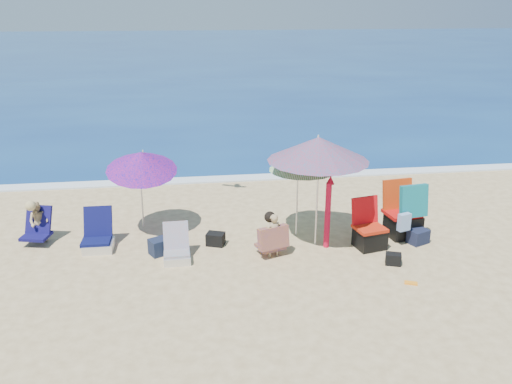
{
  "coord_description": "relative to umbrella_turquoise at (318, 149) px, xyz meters",
  "views": [
    {
      "loc": [
        -1.57,
        -8.29,
        4.49
      ],
      "look_at": [
        -0.3,
        1.0,
        1.1
      ],
      "focal_mm": 36.92,
      "sensor_mm": 36.0,
      "label": 1
    }
  ],
  "objects": [
    {
      "name": "umbrella_blue",
      "position": [
        -3.31,
        0.9,
        -0.37
      ],
      "size": [
        1.6,
        1.65,
        1.91
      ],
      "color": "silver",
      "rests_on": "ground"
    },
    {
      "name": "umbrella_striped",
      "position": [
        -0.17,
        0.52,
        -0.37
      ],
      "size": [
        1.75,
        1.75,
        1.78
      ],
      "color": "white",
      "rests_on": "ground"
    },
    {
      "name": "chair_rainbow",
      "position": [
        -2.69,
        -0.35,
        -1.75
      ],
      "size": [
        0.49,
        0.61,
        0.67
      ],
      "color": "#CF5D49",
      "rests_on": "ground"
    },
    {
      "name": "ground",
      "position": [
        -0.85,
        -0.9,
        -1.93
      ],
      "size": [
        120.0,
        120.0,
        0.0
      ],
      "color": "#D8BC84",
      "rests_on": "ground"
    },
    {
      "name": "person_left",
      "position": [
        -5.38,
        0.82,
        -1.51
      ],
      "size": [
        0.6,
        0.67,
        0.92
      ],
      "color": "tan",
      "rests_on": "ground"
    },
    {
      "name": "bag_navy_a",
      "position": [
        -3.0,
        -0.05,
        -1.78
      ],
      "size": [
        0.48,
        0.44,
        0.31
      ],
      "color": "#171F34",
      "rests_on": "ground"
    },
    {
      "name": "umbrella_turquoise",
      "position": [
        0.0,
        0.0,
        0.0
      ],
      "size": [
        2.22,
        2.22,
        2.19
      ],
      "color": "white",
      "rests_on": "ground"
    },
    {
      "name": "bag_black_b",
      "position": [
        1.2,
        -1.05,
        -1.82
      ],
      "size": [
        0.32,
        0.27,
        0.21
      ],
      "color": "black",
      "rests_on": "ground"
    },
    {
      "name": "camp_chair_left",
      "position": [
        1.0,
        -0.29,
        -1.64
      ],
      "size": [
        0.65,
        0.67,
        0.96
      ],
      "color": "red",
      "rests_on": "ground"
    },
    {
      "name": "chair_navy",
      "position": [
        -4.19,
        0.34,
        -1.73
      ],
      "size": [
        0.59,
        0.69,
        0.77
      ],
      "color": "#0B0F40",
      "rests_on": "ground"
    },
    {
      "name": "sea",
      "position": [
        -0.85,
        44.1,
        -1.98
      ],
      "size": [
        120.0,
        80.0,
        0.12
      ],
      "color": "navy",
      "rests_on": "ground"
    },
    {
      "name": "furled_umbrella",
      "position": [
        0.19,
        -0.17,
        -1.13
      ],
      "size": [
        0.18,
        0.18,
        1.45
      ],
      "color": "red",
      "rests_on": "ground"
    },
    {
      "name": "orange_item",
      "position": [
        1.24,
        -1.77,
        -1.91
      ],
      "size": [
        0.23,
        0.17,
        0.03
      ],
      "color": "orange",
      "rests_on": "ground"
    },
    {
      "name": "foam",
      "position": [
        -0.85,
        4.2,
        -1.91
      ],
      "size": [
        120.0,
        0.5,
        0.04
      ],
      "color": "white",
      "rests_on": "ground"
    },
    {
      "name": "bag_black_a",
      "position": [
        -1.94,
        0.2,
        -1.8
      ],
      "size": [
        0.4,
        0.35,
        0.25
      ],
      "color": "black",
      "rests_on": "ground"
    },
    {
      "name": "bag_navy_b",
      "position": [
        2.03,
        -0.25,
        -1.79
      ],
      "size": [
        0.46,
        0.41,
        0.28
      ],
      "color": "#171C33",
      "rests_on": "ground"
    },
    {
      "name": "camp_chair_right",
      "position": [
        1.85,
        0.09,
        -1.5
      ],
      "size": [
        0.74,
        0.98,
        1.18
      ],
      "color": "red",
      "rests_on": "ground"
    },
    {
      "name": "person_center",
      "position": [
        -0.92,
        -0.43,
        -1.51
      ],
      "size": [
        0.64,
        0.59,
        0.86
      ],
      "color": "tan",
      "rests_on": "ground"
    }
  ]
}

